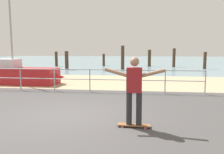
{
  "coord_description": "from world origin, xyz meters",
  "views": [
    {
      "loc": [
        1.9,
        -6.03,
        1.9
      ],
      "look_at": [
        0.89,
        2.0,
        0.9
      ],
      "focal_mm": 35.22,
      "sensor_mm": 36.0,
      "label": 1
    }
  ],
  "objects": [
    {
      "name": "beach_strip",
      "position": [
        0.0,
        7.0,
        0.0
      ],
      "size": [
        24.0,
        6.0,
        0.04
      ],
      "primitive_type": "cube",
      "color": "tan",
      "rests_on": "ground"
    },
    {
      "name": "groyne_post_2",
      "position": [
        -2.33,
        19.75,
        0.72
      ],
      "size": [
        0.29,
        0.29,
        1.45
      ],
      "primitive_type": "cylinder",
      "color": "#422D1E",
      "rests_on": "ground"
    },
    {
      "name": "groyne_post_5",
      "position": [
        5.68,
        19.01,
        1.04
      ],
      "size": [
        0.32,
        0.32,
        2.07
      ],
      "primitive_type": "cylinder",
      "color": "#422D1E",
      "rests_on": "ground"
    },
    {
      "name": "groyne_post_1",
      "position": [
        -5.0,
        14.22,
        0.89
      ],
      "size": [
        0.34,
        0.34,
        1.79
      ],
      "primitive_type": "cylinder",
      "color": "#422D1E",
      "rests_on": "ground"
    },
    {
      "name": "railing_fence",
      "position": [
        -1.99,
        3.6,
        0.7
      ],
      "size": [
        13.41,
        0.05,
        1.05
      ],
      "color": "#9EA0A5",
      "rests_on": "ground"
    },
    {
      "name": "groyne_post_4",
      "position": [
        3.01,
        19.37,
        0.96
      ],
      "size": [
        0.36,
        0.36,
        1.92
      ],
      "primitive_type": "cylinder",
      "color": "#422D1E",
      "rests_on": "ground"
    },
    {
      "name": "skateboard",
      "position": [
        1.78,
        -0.81,
        0.07
      ],
      "size": [
        0.81,
        0.24,
        0.08
      ],
      "color": "brown",
      "rests_on": "ground"
    },
    {
      "name": "ground_plane",
      "position": [
        0.0,
        -1.0,
        0.0
      ],
      "size": [
        24.0,
        10.0,
        0.04
      ],
      "primitive_type": "cube",
      "color": "#474444",
      "rests_on": "ground"
    },
    {
      "name": "sailboat",
      "position": [
        -4.66,
        5.39,
        0.52
      ],
      "size": [
        4.99,
        1.57,
        4.93
      ],
      "color": "#B21E23",
      "rests_on": "ground"
    },
    {
      "name": "groyne_post_0",
      "position": [
        -7.67,
        18.43,
        0.86
      ],
      "size": [
        0.32,
        0.32,
        1.72
      ],
      "primitive_type": "cylinder",
      "color": "#422D1E",
      "rests_on": "ground"
    },
    {
      "name": "groyne_post_6",
      "position": [
        8.35,
        16.8,
        0.86
      ],
      "size": [
        0.3,
        0.3,
        1.71
      ],
      "primitive_type": "cylinder",
      "color": "#422D1E",
      "rests_on": "ground"
    },
    {
      "name": "groyne_post_3",
      "position": [
        0.34,
        14.35,
        1.15
      ],
      "size": [
        0.31,
        0.31,
        2.3
      ],
      "primitive_type": "cylinder",
      "color": "#422D1E",
      "rests_on": "ground"
    },
    {
      "name": "skateboarder",
      "position": [
        1.78,
        -0.81,
        1.02
      ],
      "size": [
        1.45,
        0.22,
        1.65
      ],
      "color": "#26262B",
      "rests_on": "skateboard"
    },
    {
      "name": "sea_surface",
      "position": [
        0.0,
        35.0,
        0.0
      ],
      "size": [
        72.0,
        50.0,
        0.04
      ],
      "primitive_type": "cube",
      "color": "#75939E",
      "rests_on": "ground"
    }
  ]
}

